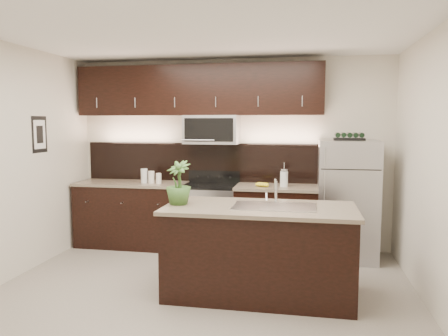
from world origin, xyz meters
name	(u,v)px	position (x,y,z in m)	size (l,w,h in m)	color
ground	(199,297)	(0.00, 0.00, 0.00)	(4.50, 4.50, 0.00)	gray
room_walls	(186,133)	(-0.11, -0.04, 1.70)	(4.52, 4.02, 2.71)	beige
counter_run	(196,216)	(-0.46, 1.69, 0.47)	(3.51, 0.65, 0.94)	black
upper_fixtures	(200,98)	(-0.43, 1.84, 2.14)	(3.49, 0.40, 1.66)	black
island	(259,250)	(0.60, 0.20, 0.47)	(1.96, 0.96, 0.94)	black
sink_faucet	(274,205)	(0.75, 0.21, 0.96)	(0.84, 0.50, 0.28)	silver
refrigerator	(347,200)	(1.61, 1.63, 0.78)	(0.76, 0.68, 1.57)	#B2B2B7
wine_rack	(349,137)	(1.61, 1.63, 1.61)	(0.39, 0.24, 0.09)	black
plant	(178,183)	(-0.26, 0.15, 1.17)	(0.26, 0.26, 0.46)	#365E25
canisters	(150,177)	(-1.12, 1.63, 1.03)	(0.31, 0.11, 0.21)	silver
french_press	(284,178)	(0.78, 1.64, 1.06)	(0.11, 0.11, 0.32)	silver
bananas	(260,184)	(0.45, 1.61, 0.97)	(0.20, 0.15, 0.06)	yellow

